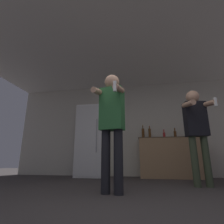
{
  "coord_description": "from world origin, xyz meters",
  "views": [
    {
      "loc": [
        0.15,
        -1.54,
        0.42
      ],
      "look_at": [
        -0.26,
        0.82,
        1.08
      ],
      "focal_mm": 28.0,
      "sensor_mm": 36.0,
      "label": 1
    }
  ],
  "objects_px": {
    "bottle_red_label": "(150,133)",
    "person_woman_foreground": "(112,120)",
    "bottle_green_wine": "(143,133)",
    "bottle_short_whiskey": "(164,135)",
    "person_man_side": "(196,125)",
    "bottle_amber_bourbon": "(194,132)",
    "bottle_tall_gin": "(175,134)",
    "refrigerator": "(92,141)"
  },
  "relations": [
    {
      "from": "bottle_red_label",
      "to": "person_woman_foreground",
      "type": "height_order",
      "value": "person_woman_foreground"
    },
    {
      "from": "bottle_green_wine",
      "to": "bottle_short_whiskey",
      "type": "bearing_deg",
      "value": -0.0
    },
    {
      "from": "bottle_green_wine",
      "to": "person_man_side",
      "type": "relative_size",
      "value": 0.22
    },
    {
      "from": "bottle_amber_bourbon",
      "to": "bottle_green_wine",
      "type": "xyz_separation_m",
      "value": [
        -1.25,
        0.0,
        0.0
      ]
    },
    {
      "from": "bottle_short_whiskey",
      "to": "bottle_green_wine",
      "type": "xyz_separation_m",
      "value": [
        -0.53,
        0.0,
        0.05
      ]
    },
    {
      "from": "bottle_tall_gin",
      "to": "bottle_red_label",
      "type": "distance_m",
      "value": 0.63
    },
    {
      "from": "bottle_short_whiskey",
      "to": "bottle_green_wine",
      "type": "bearing_deg",
      "value": 180.0
    },
    {
      "from": "bottle_amber_bourbon",
      "to": "bottle_short_whiskey",
      "type": "height_order",
      "value": "bottle_amber_bourbon"
    },
    {
      "from": "bottle_amber_bourbon",
      "to": "bottle_red_label",
      "type": "xyz_separation_m",
      "value": [
        -1.08,
        0.0,
        -0.0
      ]
    },
    {
      "from": "bottle_red_label",
      "to": "bottle_short_whiskey",
      "type": "bearing_deg",
      "value": -0.0
    },
    {
      "from": "bottle_amber_bourbon",
      "to": "bottle_tall_gin",
      "type": "distance_m",
      "value": 0.46
    },
    {
      "from": "bottle_amber_bourbon",
      "to": "person_man_side",
      "type": "distance_m",
      "value": 1.45
    },
    {
      "from": "person_man_side",
      "to": "bottle_green_wine",
      "type": "bearing_deg",
      "value": 122.85
    },
    {
      "from": "refrigerator",
      "to": "person_woman_foreground",
      "type": "xyz_separation_m",
      "value": [
        0.93,
        -2.18,
        0.05
      ]
    },
    {
      "from": "bottle_tall_gin",
      "to": "bottle_green_wine",
      "type": "xyz_separation_m",
      "value": [
        -0.79,
        0.0,
        0.03
      ]
    },
    {
      "from": "bottle_short_whiskey",
      "to": "bottle_green_wine",
      "type": "height_order",
      "value": "bottle_green_wine"
    },
    {
      "from": "refrigerator",
      "to": "bottle_tall_gin",
      "type": "distance_m",
      "value": 2.16
    },
    {
      "from": "bottle_green_wine",
      "to": "bottle_amber_bourbon",
      "type": "bearing_deg",
      "value": -0.0
    },
    {
      "from": "bottle_short_whiskey",
      "to": "bottle_red_label",
      "type": "bearing_deg",
      "value": 180.0
    },
    {
      "from": "bottle_tall_gin",
      "to": "bottle_red_label",
      "type": "relative_size",
      "value": 0.84
    },
    {
      "from": "bottle_tall_gin",
      "to": "bottle_short_whiskey",
      "type": "distance_m",
      "value": 0.27
    },
    {
      "from": "refrigerator",
      "to": "person_woman_foreground",
      "type": "bearing_deg",
      "value": -66.87
    },
    {
      "from": "person_woman_foreground",
      "to": "person_man_side",
      "type": "height_order",
      "value": "person_woman_foreground"
    },
    {
      "from": "bottle_tall_gin",
      "to": "bottle_short_whiskey",
      "type": "height_order",
      "value": "bottle_tall_gin"
    },
    {
      "from": "bottle_green_wine",
      "to": "person_man_side",
      "type": "xyz_separation_m",
      "value": [
        0.91,
        -1.41,
        -0.08
      ]
    },
    {
      "from": "bottle_green_wine",
      "to": "bottle_red_label",
      "type": "distance_m",
      "value": 0.17
    },
    {
      "from": "bottle_short_whiskey",
      "to": "person_man_side",
      "type": "bearing_deg",
      "value": -74.73
    },
    {
      "from": "bottle_tall_gin",
      "to": "refrigerator",
      "type": "bearing_deg",
      "value": -178.1
    },
    {
      "from": "refrigerator",
      "to": "person_man_side",
      "type": "distance_m",
      "value": 2.64
    },
    {
      "from": "person_woman_foreground",
      "to": "bottle_short_whiskey",
      "type": "bearing_deg",
      "value": 66.88
    },
    {
      "from": "bottle_amber_bourbon",
      "to": "bottle_red_label",
      "type": "bearing_deg",
      "value": 180.0
    },
    {
      "from": "refrigerator",
      "to": "person_man_side",
      "type": "xyz_separation_m",
      "value": [
        2.27,
        -1.34,
        0.09
      ]
    },
    {
      "from": "bottle_red_label",
      "to": "refrigerator",
      "type": "bearing_deg",
      "value": -177.32
    },
    {
      "from": "refrigerator",
      "to": "person_woman_foreground",
      "type": "height_order",
      "value": "refrigerator"
    },
    {
      "from": "bottle_red_label",
      "to": "person_woman_foreground",
      "type": "xyz_separation_m",
      "value": [
        -0.6,
        -2.25,
        -0.12
      ]
    },
    {
      "from": "refrigerator",
      "to": "bottle_green_wine",
      "type": "xyz_separation_m",
      "value": [
        1.36,
        0.07,
        0.17
      ]
    },
    {
      "from": "bottle_green_wine",
      "to": "person_woman_foreground",
      "type": "distance_m",
      "value": 2.29
    },
    {
      "from": "bottle_amber_bourbon",
      "to": "bottle_tall_gin",
      "type": "xyz_separation_m",
      "value": [
        -0.46,
        0.0,
        -0.03
      ]
    },
    {
      "from": "bottle_green_wine",
      "to": "refrigerator",
      "type": "bearing_deg",
      "value": -176.99
    },
    {
      "from": "bottle_red_label",
      "to": "person_man_side",
      "type": "bearing_deg",
      "value": -62.26
    },
    {
      "from": "refrigerator",
      "to": "bottle_short_whiskey",
      "type": "height_order",
      "value": "refrigerator"
    },
    {
      "from": "bottle_short_whiskey",
      "to": "bottle_red_label",
      "type": "height_order",
      "value": "bottle_red_label"
    }
  ]
}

